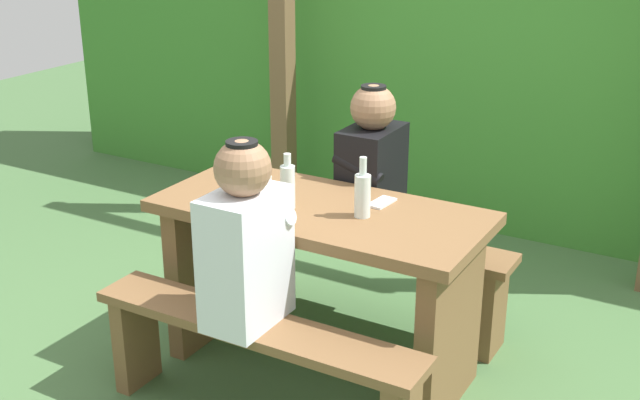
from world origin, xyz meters
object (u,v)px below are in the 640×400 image
Objects in this scene: picnic_table at (320,261)px; bottle_right at (363,194)px; person_white_shirt at (246,241)px; person_black_coat at (371,167)px; cell_phone at (382,202)px; bottle_left at (288,185)px; bench_far at (371,258)px; bench_near at (256,353)px; drinking_glass at (264,186)px.

bottle_right is (0.20, -0.01, 0.35)m from picnic_table.
person_white_shirt is 1.00m from person_black_coat.
cell_phone is at bearing 69.98° from person_white_shirt.
picnic_table is 5.97× the size of bottle_left.
bench_far is at bearing 18.98° from person_black_coat.
picnic_table is at bearing 90.00° from bench_near.
cell_phone is at bearing -57.24° from person_black_coat.
bottle_left reaches higher than cell_phone.
bench_near is 1.95× the size of person_white_shirt.
bench_near is 1.10m from person_black_coat.
cell_phone is (0.32, 0.23, -0.09)m from bottle_left.
bench_near is 1.00m from bench_far.
cell_phone is (0.21, 0.16, 0.26)m from picnic_table.
drinking_glass is at bearing -154.16° from cell_phone.
drinking_glass is (-0.27, -0.02, 0.30)m from picnic_table.
person_black_coat is 5.14× the size of cell_phone.
person_white_shirt is 1.00× the size of person_black_coat.
bench_near is at bearing -6.28° from person_white_shirt.
person_white_shirt is (-0.03, -0.50, 0.28)m from picnic_table.
bottle_left is 0.32m from bottle_right.
bottle_right is at bearing -2.67° from picnic_table.
drinking_glass reaches higher than picnic_table.
person_black_coat reaches higher than bottle_right.
bench_far is at bearing 90.00° from bench_near.
person_white_shirt is 2.86× the size of bottle_right.
bench_far is 5.97× the size of bottle_left.
picnic_table is 1.95× the size of person_black_coat.
bottle_left is at bearing -100.80° from bench_far.
bench_near is 5.97× the size of bottle_left.
bench_far is (0.00, 1.00, 0.00)m from bench_near.
drinking_glass is at bearing -175.91° from picnic_table.
bottle_left reaches higher than bench_near.
bench_near is at bearing -75.50° from bottle_left.
person_white_shirt reaches higher than bench_far.
bottle_right reaches higher than drinking_glass.
drinking_glass is at bearing 118.95° from bench_near.
bench_far is at bearing 79.20° from bottle_left.
person_black_coat reaches higher than bench_far.
bench_near is (0.00, -0.50, -0.19)m from picnic_table.
picnic_table is 15.05× the size of drinking_glass.
cell_phone is at bearing 20.45° from drinking_glass.
bench_near is 5.57× the size of bottle_right.
bench_near is at bearing -90.00° from picnic_table.
drinking_glass is (-0.27, 0.48, 0.49)m from bench_near.
bottle_left is (-0.11, -0.58, 0.54)m from bench_far.
bottle_left reaches higher than drinking_glass.
picnic_table is 0.54m from bench_near.
bottle_right is at bearing -86.99° from cell_phone.
picnic_table is at bearing 34.55° from bottle_left.
bench_near is 0.82m from cell_phone.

